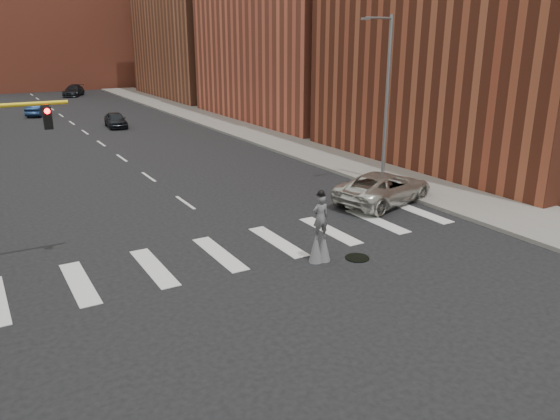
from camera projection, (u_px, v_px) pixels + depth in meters
name	position (u px, v px, depth m)	size (l,w,h in m)	color
ground_plane	(261.00, 256.00, 20.62)	(160.00, 160.00, 0.00)	black
sidewalk_right	(251.00, 131.00, 47.15)	(5.00, 90.00, 0.18)	slate
manhole	(357.00, 258.00, 20.40)	(0.90, 0.90, 0.04)	black
building_far	(213.00, 19.00, 72.53)	(16.00, 22.00, 20.00)	brown
building_backdrop	(57.00, 28.00, 84.91)	(26.00, 14.00, 18.00)	#BA533A
streetlight	(386.00, 95.00, 29.28)	(2.05, 0.20, 9.00)	slate
stilt_performer	(320.00, 235.00, 19.85)	(0.84, 0.56, 2.73)	black
suv_crossing	(384.00, 188.00, 26.93)	(2.59, 5.63, 1.56)	beige
car_near	(116.00, 120.00, 49.19)	(1.60, 3.98, 1.36)	black
car_mid	(38.00, 109.00, 56.29)	(1.44, 4.12, 1.36)	#15284B
car_far	(73.00, 91.00, 74.52)	(2.03, 4.99, 1.45)	black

